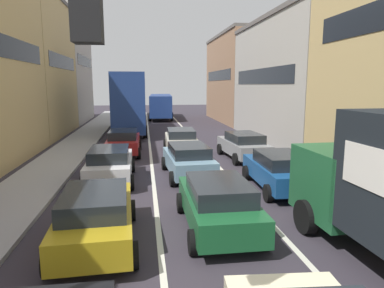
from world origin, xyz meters
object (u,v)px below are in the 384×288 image
Objects in this scene: sedan_left_lane_fourth at (124,141)px; sedan_right_lane_behind_truck at (279,170)px; wagon_right_lane_far at (243,145)px; bus_mid_queue_primary at (129,100)px; sedan_left_lane_third at (110,164)px; coupe_centre_lane_fourth at (181,140)px; bus_far_queue_secondary at (161,104)px; sedan_centre_lane_second at (218,203)px; wagon_left_lane_second at (96,215)px; hatchback_centre_lane_third at (188,159)px.

sedan_left_lane_fourth is 0.99× the size of sedan_right_lane_behind_truck.
bus_mid_queue_primary is (-6.76, 11.79, 2.03)m from wagon_right_lane_far.
coupe_centre_lane_fourth is at bearing -32.68° from sedan_left_lane_third.
wagon_right_lane_far is at bearing -169.26° from bus_far_queue_secondary.
wagon_left_lane_second is at bearing 98.84° from sedan_centre_lane_second.
wagon_left_lane_second is 1.02× the size of sedan_left_lane_fourth.
sedan_left_lane_third is 0.41× the size of bus_far_queue_secondary.
hatchback_centre_lane_third is 3.46m from sedan_left_lane_third.
sedan_left_lane_fourth is 0.41× the size of bus_mid_queue_primary.
bus_mid_queue_primary is 0.99× the size of bus_far_queue_secondary.
sedan_left_lane_third is at bearing 74.24° from sedan_right_lane_behind_truck.
wagon_left_lane_second is 12.57m from coupe_centre_lane_fourth.
sedan_left_lane_third is 0.41× the size of bus_mid_queue_primary.
wagon_left_lane_second is 0.99× the size of wagon_right_lane_far.
wagon_left_lane_second and sedan_left_lane_fourth have the same top height.
bus_far_queue_secondary reaches higher than sedan_left_lane_fourth.
sedan_left_lane_fourth is at bearing 40.44° from sedan_right_lane_behind_truck.
sedan_centre_lane_second is 21.47m from bus_mid_queue_primary.
wagon_right_lane_far is (3.46, 9.32, 0.00)m from sedan_centre_lane_second.
wagon_left_lane_second is 0.42× the size of bus_mid_queue_primary.
coupe_centre_lane_fourth and wagon_right_lane_far have the same top height.
wagon_left_lane_second is 34.55m from bus_far_queue_secondary.
coupe_centre_lane_fourth is at bearing -0.84° from sedan_centre_lane_second.
wagon_left_lane_second is 1.01× the size of sedan_right_lane_behind_truck.
bus_far_queue_secondary is (3.33, 22.31, 0.96)m from sedan_left_lane_fourth.
coupe_centre_lane_fourth is 3.98m from wagon_right_lane_far.
bus_mid_queue_primary is 13.21m from bus_far_queue_secondary.
sedan_right_lane_behind_truck is 0.41× the size of bus_mid_queue_primary.
wagon_left_lane_second and wagon_right_lane_far have the same top height.
sedan_left_lane_fourth is (-3.46, -0.02, 0.00)m from coupe_centre_lane_fourth.
sedan_centre_lane_second is 0.98× the size of wagon_left_lane_second.
sedan_right_lane_behind_truck is at bearing -42.89° from sedan_centre_lane_second.
coupe_centre_lane_fourth is at bearing -6.06° from hatchback_centre_lane_third.
coupe_centre_lane_fourth is (0.15, 11.56, 0.00)m from sedan_centre_lane_second.
wagon_right_lane_far is at bearing -151.46° from bus_mid_queue_primary.
sedan_left_lane_third is at bearing 178.11° from sedan_left_lane_fourth.
sedan_centre_lane_second is at bearing -177.26° from bus_far_queue_secondary.
sedan_left_lane_fourth is (-3.30, 11.54, 0.00)m from sedan_centre_lane_second.
sedan_left_lane_fourth is 22.58m from bus_far_queue_secondary.
bus_far_queue_secondary is at bearing 2.06° from coupe_centre_lane_fourth.
hatchback_centre_lane_third and coupe_centre_lane_fourth have the same top height.
sedan_centre_lane_second is 9.94m from wagon_right_lane_far.
coupe_centre_lane_fourth and sedan_right_lane_behind_truck have the same top height.
bus_far_queue_secondary reaches higher than sedan_left_lane_third.
wagon_right_lane_far is at bearing -20.41° from sedan_centre_lane_second.
wagon_right_lane_far is at bearing -107.66° from sedan_left_lane_fourth.
hatchback_centre_lane_third and sedan_left_lane_fourth have the same top height.
hatchback_centre_lane_third is 4.91m from wagon_right_lane_far.
coupe_centre_lane_fourth is at bearing -18.87° from wagon_left_lane_second.
hatchback_centre_lane_third is 1.02× the size of sedan_left_lane_third.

